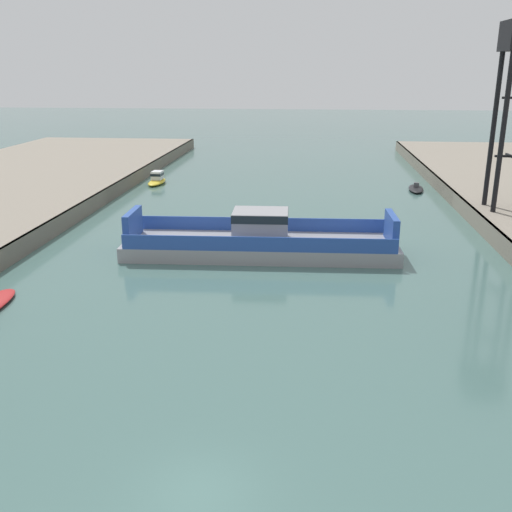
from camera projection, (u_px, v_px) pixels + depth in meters
name	position (u px, v px, depth m)	size (l,w,h in m)	color
ground_plane	(199.00, 494.00, 19.65)	(400.00, 400.00, 0.00)	#476B66
chain_ferry	(260.00, 241.00, 44.82)	(21.07, 6.60, 3.46)	#939399
moored_boat_near_left	(416.00, 189.00, 68.76)	(2.18, 5.27, 0.95)	black
moored_boat_mid_right	(157.00, 179.00, 72.74)	(1.84, 5.05, 1.56)	yellow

